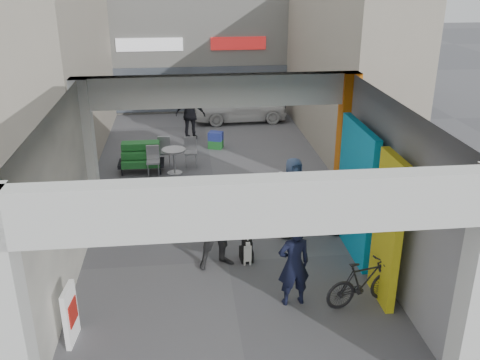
{
  "coord_description": "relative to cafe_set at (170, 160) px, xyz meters",
  "views": [
    {
      "loc": [
        -0.8,
        -9.64,
        5.78
      ],
      "look_at": [
        0.37,
        1.0,
        1.41
      ],
      "focal_mm": 40.0,
      "sensor_mm": 36.0,
      "label": 1
    }
  ],
  "objects": [
    {
      "name": "ground",
      "position": [
        1.24,
        -5.49,
        -0.32
      ],
      "size": [
        90.0,
        90.0,
        0.0
      ],
      "primitive_type": "plane",
      "color": "#5B5B60",
      "rests_on": "ground"
    },
    {
      "name": "arcade_canopy",
      "position": [
        1.78,
        -6.31,
        1.99
      ],
      "size": [
        6.4,
        6.45,
        6.4
      ],
      "color": "silver",
      "rests_on": "ground"
    },
    {
      "name": "far_building",
      "position": [
        1.24,
        8.51,
        3.67
      ],
      "size": [
        18.0,
        4.08,
        8.0
      ],
      "color": "silver",
      "rests_on": "ground"
    },
    {
      "name": "plaza_bldg_left",
      "position": [
        -3.26,
        2.01,
        2.18
      ],
      "size": [
        2.0,
        9.0,
        5.0
      ],
      "primitive_type": "cube",
      "color": "#A29787",
      "rests_on": "ground"
    },
    {
      "name": "plaza_bldg_right",
      "position": [
        5.74,
        2.01,
        2.18
      ],
      "size": [
        2.0,
        9.0,
        5.0
      ],
      "primitive_type": "cube",
      "color": "#A29787",
      "rests_on": "ground"
    },
    {
      "name": "bollard_left",
      "position": [
        -0.23,
        -3.02,
        0.09
      ],
      "size": [
        0.09,
        0.09,
        0.81
      ],
      "primitive_type": "cylinder",
      "color": "#97989F",
      "rests_on": "ground"
    },
    {
      "name": "bollard_center",
      "position": [
        1.19,
        -2.9,
        0.1
      ],
      "size": [
        0.09,
        0.09,
        0.82
      ],
      "primitive_type": "cylinder",
      "color": "#97989F",
      "rests_on": "ground"
    },
    {
      "name": "bollard_right",
      "position": [
        2.77,
        -3.07,
        0.17
      ],
      "size": [
        0.09,
        0.09,
        0.97
      ],
      "primitive_type": "cylinder",
      "color": "#97989F",
      "rests_on": "ground"
    },
    {
      "name": "advert_board_near",
      "position": [
        -1.51,
        -7.7,
        0.19
      ],
      "size": [
        0.15,
        0.56,
        1.0
      ],
      "rotation": [
        0.0,
        0.0,
        -0.11
      ],
      "color": "silver",
      "rests_on": "ground"
    },
    {
      "name": "advert_board_far",
      "position": [
        -1.51,
        -3.94,
        0.19
      ],
      "size": [
        0.19,
        0.55,
        1.0
      ],
      "rotation": [
        0.0,
        0.0,
        -0.2
      ],
      "color": "silver",
      "rests_on": "ground"
    },
    {
      "name": "cafe_set",
      "position": [
        0.0,
        0.0,
        0.0
      ],
      "size": [
        1.48,
        1.19,
        0.89
      ],
      "rotation": [
        0.0,
        0.0,
        0.32
      ],
      "color": "#A3A3A8",
      "rests_on": "ground"
    },
    {
      "name": "produce_stand",
      "position": [
        -0.85,
        -0.08,
        0.03
      ],
      "size": [
        1.33,
        0.72,
        0.87
      ],
      "rotation": [
        0.0,
        0.0,
        -0.15
      ],
      "color": "black",
      "rests_on": "ground"
    },
    {
      "name": "crate_stack",
      "position": [
        1.48,
        1.88,
        -0.04
      ],
      "size": [
        0.54,
        0.48,
        0.56
      ],
      "rotation": [
        0.0,
        0.0,
        -0.36
      ],
      "color": "#1A5D27",
      "rests_on": "ground"
    },
    {
      "name": "border_collie",
      "position": [
        1.63,
        -5.54,
        -0.04
      ],
      "size": [
        0.25,
        0.5,
        0.69
      ],
      "rotation": [
        0.0,
        0.0,
        0.05
      ],
      "color": "black",
      "rests_on": "ground"
    },
    {
      "name": "man_with_dog",
      "position": [
        2.28,
        -7.06,
        0.49
      ],
      "size": [
        0.64,
        0.46,
        1.62
      ],
      "primitive_type": "imported",
      "rotation": [
        0.0,
        0.0,
        3.27
      ],
      "color": "black",
      "rests_on": "ground"
    },
    {
      "name": "man_back_turned",
      "position": [
        1.09,
        -5.63,
        0.63
      ],
      "size": [
        1.07,
        0.93,
        1.9
      ],
      "primitive_type": "imported",
      "rotation": [
        0.0,
        0.0,
        0.26
      ],
      "color": "#3E3E41",
      "rests_on": "ground"
    },
    {
      "name": "man_elderly",
      "position": [
        2.99,
        -3.52,
        0.44
      ],
      "size": [
        0.86,
        0.7,
        1.51
      ],
      "primitive_type": "imported",
      "rotation": [
        0.0,
        0.0,
        0.34
      ],
      "color": "#4F689B",
      "rests_on": "ground"
    },
    {
      "name": "man_crates",
      "position": [
        0.69,
        2.91,
        0.58
      ],
      "size": [
        1.13,
        0.7,
        1.79
      ],
      "primitive_type": "imported",
      "rotation": [
        0.0,
        0.0,
        2.87
      ],
      "color": "black",
      "rests_on": "ground"
    },
    {
      "name": "bicycle_front",
      "position": [
        3.24,
        -4.64,
        0.15
      ],
      "size": [
        1.78,
        0.68,
        0.93
      ],
      "primitive_type": "imported",
      "rotation": [
        0.0,
        0.0,
        1.61
      ],
      "color": "black",
      "rests_on": "ground"
    },
    {
      "name": "bicycle_rear",
      "position": [
        3.54,
        -7.23,
        0.13
      ],
      "size": [
        1.53,
        0.75,
        0.89
      ],
      "primitive_type": "imported",
      "rotation": [
        0.0,
        0.0,
        1.81
      ],
      "color": "black",
      "rests_on": "ground"
    },
    {
      "name": "white_van",
      "position": [
        2.64,
        5.08,
        0.31
      ],
      "size": [
        3.72,
        1.61,
        1.25
      ],
      "primitive_type": "imported",
      "rotation": [
        0.0,
        0.0,
        1.61
      ],
      "color": "white",
      "rests_on": "ground"
    }
  ]
}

